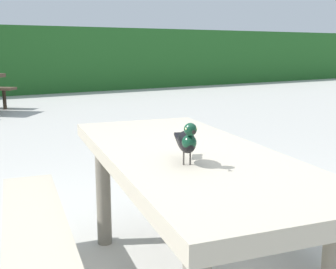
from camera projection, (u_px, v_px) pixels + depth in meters
picnic_table_foreground at (188, 188)px, 2.03m from camera, size 1.96×1.98×0.74m
bird_grackle at (187, 141)px, 1.73m from camera, size 0.13×0.28×0.18m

